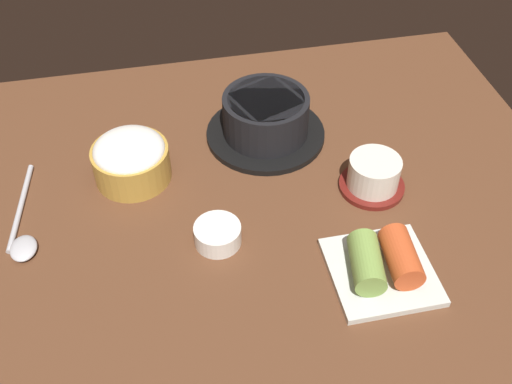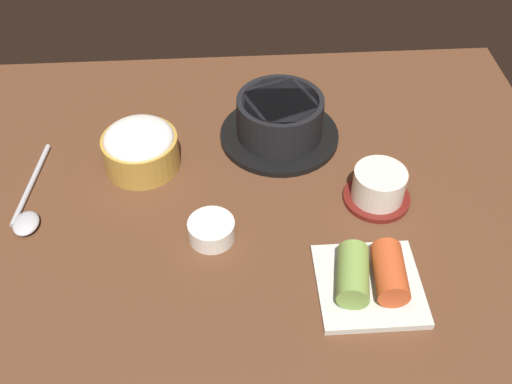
{
  "view_description": "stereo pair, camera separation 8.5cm",
  "coord_description": "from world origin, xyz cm",
  "px_view_note": "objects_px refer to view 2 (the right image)",
  "views": [
    {
      "loc": [
        -10.32,
        -61.06,
        65.52
      ],
      "look_at": [
        2.0,
        -2.0,
        5.0
      ],
      "focal_mm": 42.26,
      "sensor_mm": 36.0,
      "label": 1
    },
    {
      "loc": [
        -1.87,
        -62.21,
        65.52
      ],
      "look_at": [
        2.0,
        -2.0,
        5.0
      ],
      "focal_mm": 42.26,
      "sensor_mm": 36.0,
      "label": 2
    }
  ],
  "objects_px": {
    "banchan_cup_center": "(211,229)",
    "spoon": "(28,209)",
    "rice_bowl": "(140,147)",
    "tea_cup_with_saucer": "(378,187)",
    "kimchi_plate": "(370,278)",
    "stone_pot": "(280,120)"
  },
  "relations": [
    {
      "from": "banchan_cup_center",
      "to": "rice_bowl",
      "type": "bearing_deg",
      "value": 124.15
    },
    {
      "from": "banchan_cup_center",
      "to": "spoon",
      "type": "distance_m",
      "value": 0.27
    },
    {
      "from": "rice_bowl",
      "to": "tea_cup_with_saucer",
      "type": "bearing_deg",
      "value": -15.68
    },
    {
      "from": "tea_cup_with_saucer",
      "to": "kimchi_plate",
      "type": "height_order",
      "value": "tea_cup_with_saucer"
    },
    {
      "from": "spoon",
      "to": "kimchi_plate",
      "type": "bearing_deg",
      "value": -19.39
    },
    {
      "from": "banchan_cup_center",
      "to": "spoon",
      "type": "xyz_separation_m",
      "value": [
        -0.26,
        0.06,
        -0.01
      ]
    },
    {
      "from": "stone_pot",
      "to": "spoon",
      "type": "relative_size",
      "value": 1.0
    },
    {
      "from": "spoon",
      "to": "stone_pot",
      "type": "bearing_deg",
      "value": 20.88
    },
    {
      "from": "tea_cup_with_saucer",
      "to": "banchan_cup_center",
      "type": "height_order",
      "value": "tea_cup_with_saucer"
    },
    {
      "from": "stone_pot",
      "to": "tea_cup_with_saucer",
      "type": "distance_m",
      "value": 0.2
    },
    {
      "from": "spoon",
      "to": "banchan_cup_center",
      "type": "bearing_deg",
      "value": -13.75
    },
    {
      "from": "banchan_cup_center",
      "to": "kimchi_plate",
      "type": "relative_size",
      "value": 0.49
    },
    {
      "from": "rice_bowl",
      "to": "kimchi_plate",
      "type": "distance_m",
      "value": 0.4
    },
    {
      "from": "rice_bowl",
      "to": "tea_cup_with_saucer",
      "type": "distance_m",
      "value": 0.36
    },
    {
      "from": "rice_bowl",
      "to": "spoon",
      "type": "xyz_separation_m",
      "value": [
        -0.16,
        -0.09,
        -0.03
      ]
    },
    {
      "from": "tea_cup_with_saucer",
      "to": "spoon",
      "type": "xyz_separation_m",
      "value": [
        -0.51,
        0.01,
        -0.02
      ]
    },
    {
      "from": "rice_bowl",
      "to": "banchan_cup_center",
      "type": "relative_size",
      "value": 1.78
    },
    {
      "from": "kimchi_plate",
      "to": "banchan_cup_center",
      "type": "bearing_deg",
      "value": 153.75
    },
    {
      "from": "rice_bowl",
      "to": "banchan_cup_center",
      "type": "bearing_deg",
      "value": -55.85
    },
    {
      "from": "tea_cup_with_saucer",
      "to": "kimchi_plate",
      "type": "xyz_separation_m",
      "value": [
        -0.04,
        -0.16,
        -0.01
      ]
    },
    {
      "from": "kimchi_plate",
      "to": "spoon",
      "type": "bearing_deg",
      "value": 160.61
    },
    {
      "from": "rice_bowl",
      "to": "tea_cup_with_saucer",
      "type": "relative_size",
      "value": 1.18
    }
  ]
}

